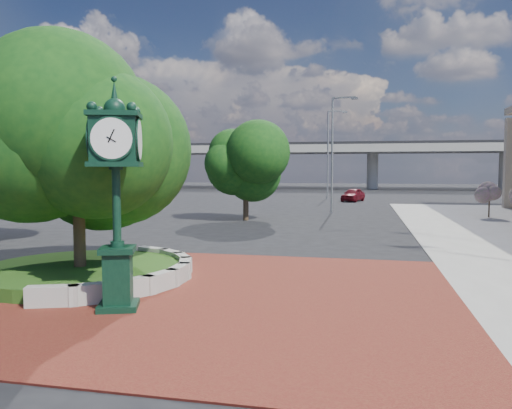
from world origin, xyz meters
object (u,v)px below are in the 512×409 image
object	(u,v)px
parked_car	(353,195)
post_clock	(116,186)
street_lamp_near	(335,145)
street_lamp_far	(330,147)

from	to	relation	value
parked_car	post_clock	bearing A→B (deg)	-79.49
parked_car	street_lamp_near	world-z (taller)	street_lamp_near
parked_car	street_lamp_near	bearing A→B (deg)	-77.85
post_clock	street_lamp_far	distance (m)	47.18
parked_car	street_lamp_far	world-z (taller)	street_lamp_far
post_clock	parked_car	world-z (taller)	post_clock
post_clock	parked_car	distance (m)	41.72
street_lamp_near	street_lamp_far	world-z (taller)	street_lamp_far
street_lamp_near	post_clock	bearing A→B (deg)	-97.33
street_lamp_far	post_clock	bearing A→B (deg)	-92.41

